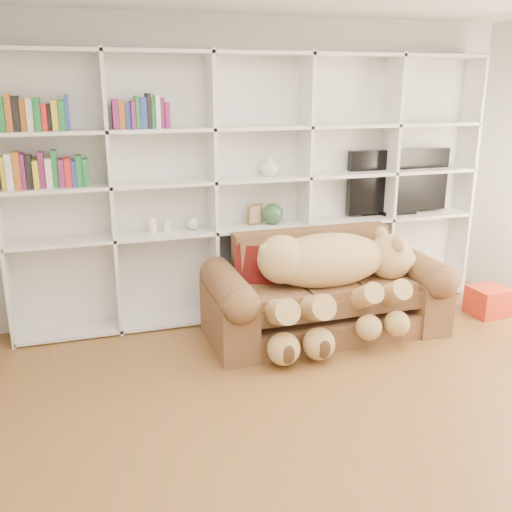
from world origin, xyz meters
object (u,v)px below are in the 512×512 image
object	(u,v)px
teddy_bear	(332,273)
tv	(398,182)
sofa	(324,296)
gift_box	(488,301)

from	to	relation	value
teddy_bear	tv	xyz separation A→B (m)	(1.08, 0.83, 0.58)
sofa	gift_box	bearing A→B (deg)	-4.19
sofa	teddy_bear	world-z (taller)	teddy_bear
sofa	teddy_bear	bearing A→B (deg)	-95.97
teddy_bear	tv	size ratio (longest dim) A/B	1.43
sofa	tv	xyz separation A→B (m)	(1.06, 0.65, 0.86)
teddy_bear	sofa	bearing A→B (deg)	84.71
teddy_bear	gift_box	size ratio (longest dim) A/B	4.63
teddy_bear	tv	distance (m)	1.48
sofa	tv	size ratio (longest dim) A/B	1.89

